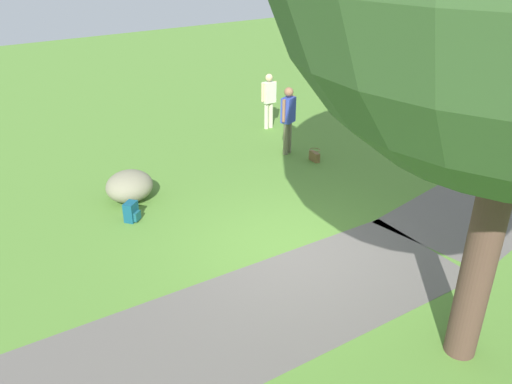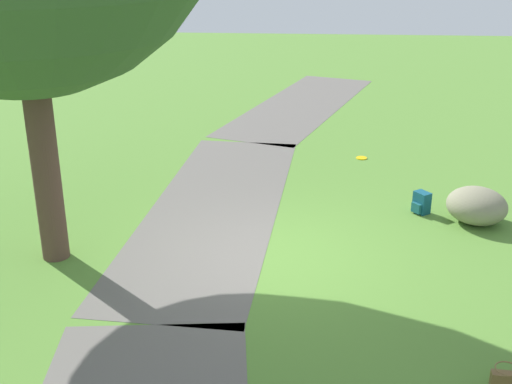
# 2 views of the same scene
# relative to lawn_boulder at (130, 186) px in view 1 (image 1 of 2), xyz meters

# --- Properties ---
(ground_plane) EXTENTS (48.00, 48.00, 0.00)m
(ground_plane) POSITION_rel_lawn_boulder_xyz_m (-1.56, 3.64, -0.32)
(ground_plane) COLOR #548432
(footpath_segment_mid) EXTENTS (8.14, 2.86, 0.01)m
(footpath_segment_mid) POSITION_rel_lawn_boulder_xyz_m (0.38, 4.64, -0.31)
(footpath_segment_mid) COLOR #615C56
(footpath_segment_mid) RESTS_ON ground
(lawn_boulder) EXTENTS (1.45, 1.45, 0.63)m
(lawn_boulder) POSITION_rel_lawn_boulder_xyz_m (0.00, 0.00, 0.00)
(lawn_boulder) COLOR gray
(lawn_boulder) RESTS_ON ground
(woman_with_handbag) EXTENTS (0.49, 0.35, 1.76)m
(woman_with_handbag) POSITION_rel_lawn_boulder_xyz_m (-4.41, -0.07, 0.71)
(woman_with_handbag) COLOR #686649
(woman_with_handbag) RESTS_ON ground
(man_near_boulder) EXTENTS (0.52, 0.25, 1.62)m
(man_near_boulder) POSITION_rel_lawn_boulder_xyz_m (-5.21, -1.94, 0.61)
(man_near_boulder) COLOR beige
(man_near_boulder) RESTS_ON ground
(handbag_on_grass) EXTENTS (0.30, 0.33, 0.31)m
(handbag_on_grass) POSITION_rel_lawn_boulder_xyz_m (-4.63, 0.75, -0.18)
(handbag_on_grass) COLOR brown
(handbag_on_grass) RESTS_ON ground
(backpack_by_boulder) EXTENTS (0.35, 0.35, 0.40)m
(backpack_by_boulder) POSITION_rel_lawn_boulder_xyz_m (0.35, 0.89, -0.12)
(backpack_by_boulder) COLOR navy
(backpack_by_boulder) RESTS_ON ground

